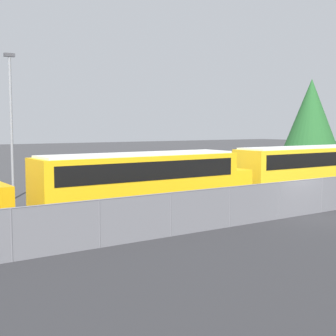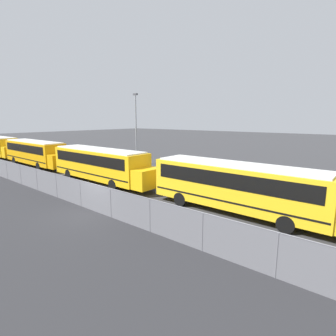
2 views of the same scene
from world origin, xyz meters
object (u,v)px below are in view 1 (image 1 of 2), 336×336
light_pole (11,120)px  school_bus_3 (145,178)px  tree_1 (311,113)px  school_bus_4 (307,165)px

light_pole → school_bus_3: bearing=-63.7°
tree_1 → school_bus_3: bearing=-156.2°
school_bus_4 → light_pole: bearing=155.1°
school_bus_3 → school_bus_4: size_ratio=1.00×
school_bus_3 → school_bus_4: same height
school_bus_4 → light_pole: size_ratio=1.39×
school_bus_3 → light_pole: bearing=116.3°
school_bus_3 → tree_1: 30.17m
school_bus_4 → tree_1: tree_1 is taller
school_bus_3 → tree_1: (27.39, 12.05, 3.86)m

